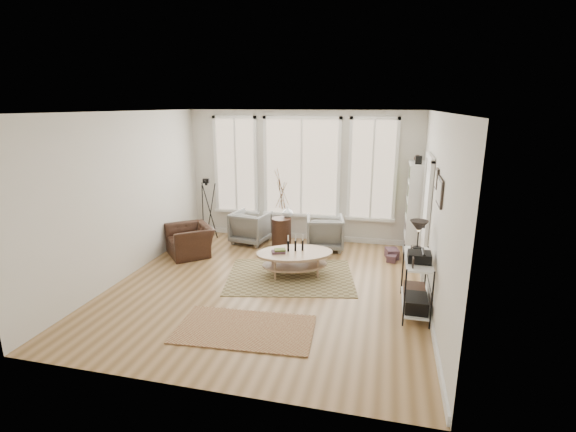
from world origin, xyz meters
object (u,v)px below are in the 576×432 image
(bookcase, at_px, (414,209))
(coffee_table, at_px, (294,257))
(accent_chair, at_px, (190,240))
(armchair_right, at_px, (325,233))
(low_shelf, at_px, (416,278))
(side_table, at_px, (281,208))
(armchair_left, at_px, (251,227))

(bookcase, bearing_deg, coffee_table, -142.39)
(coffee_table, height_order, accent_chair, coffee_table)
(bookcase, xyz_separation_m, armchair_right, (-1.80, -0.08, -0.60))
(low_shelf, distance_m, side_table, 3.59)
(coffee_table, xyz_separation_m, armchair_right, (0.32, 1.55, 0.02))
(bookcase, xyz_separation_m, low_shelf, (-0.06, -2.52, -0.44))
(armchair_left, bearing_deg, accent_chair, 56.58)
(low_shelf, distance_m, coffee_table, 2.25)
(bookcase, xyz_separation_m, coffee_table, (-2.12, -1.63, -0.61))
(side_table, bearing_deg, low_shelf, -41.38)
(coffee_table, height_order, armchair_left, armchair_left)
(coffee_table, xyz_separation_m, accent_chair, (-2.32, 0.54, -0.04))
(coffee_table, relative_size, armchair_left, 2.05)
(armchair_right, relative_size, side_table, 0.44)
(coffee_table, xyz_separation_m, side_table, (-0.62, 1.47, 0.51))
(coffee_table, distance_m, accent_chair, 2.38)
(low_shelf, bearing_deg, armchair_right, 125.47)
(bookcase, height_order, armchair_right, bookcase)
(side_table, relative_size, accent_chair, 1.90)
(armchair_left, bearing_deg, side_table, -178.88)
(low_shelf, xyz_separation_m, armchair_left, (-3.41, 2.47, -0.15))
(low_shelf, bearing_deg, bookcase, 88.72)
(armchair_right, bearing_deg, accent_chair, 10.46)
(coffee_table, distance_m, armchair_right, 1.59)
(bookcase, relative_size, coffee_table, 1.28)
(bookcase, distance_m, side_table, 2.74)
(bookcase, distance_m, coffee_table, 2.74)
(low_shelf, height_order, armchair_right, low_shelf)
(armchair_left, bearing_deg, low_shelf, 153.65)
(armchair_right, relative_size, accent_chair, 0.84)
(coffee_table, distance_m, side_table, 1.68)
(armchair_right, distance_m, side_table, 1.07)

